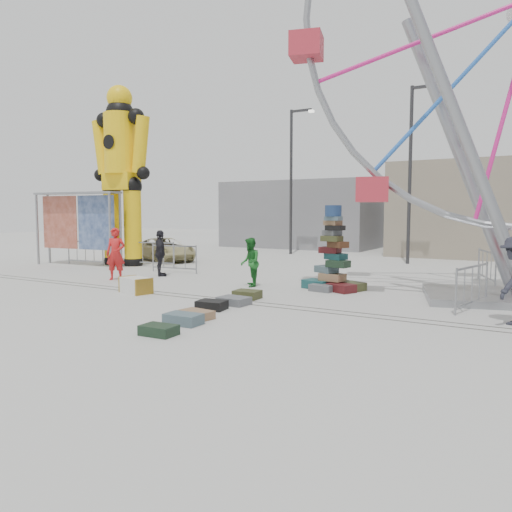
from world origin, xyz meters
The scene contains 25 objects.
ground centered at (0.00, 0.00, 0.00)m, with size 90.00×90.00×0.00m, color #9E9E99.
track_line_near centered at (0.00, 0.60, 0.00)m, with size 40.00×0.04×0.01m, color #47443F.
track_line_far centered at (0.00, 1.00, 0.00)m, with size 40.00×0.04×0.01m, color #47443F.
building_left centered at (-6.00, 22.00, 2.20)m, with size 10.00×8.00×4.40m, color gray.
lamp_post_right centered at (3.09, 13.00, 4.48)m, with size 1.41×0.25×8.00m.
lamp_post_left centered at (-3.91, 15.00, 4.48)m, with size 1.41×0.25×8.00m.
suitcase_tower centered at (2.88, 4.05, 0.72)m, with size 1.98×1.64×2.58m.
crash_test_dummy centered at (-7.89, 5.96, 4.29)m, with size 3.21×1.42×8.14m.
banner_scaffold centered at (-9.35, 4.72, 2.43)m, with size 4.52×1.10×3.24m.
steamer_trunk centered at (-1.87, 0.48, 0.23)m, with size 0.98×0.57×0.46m, color silver.
row_case_0 centered at (1.44, 1.34, 0.11)m, with size 0.70×0.54×0.23m, color #3E4221.
row_case_1 centered at (1.61, 0.39, 0.10)m, with size 0.78×0.58×0.20m, color slate.
row_case_2 centered at (1.50, -0.43, 0.11)m, with size 0.69×0.53×0.23m, color black.
row_case_3 centered at (1.81, -1.43, 0.09)m, with size 0.76×0.44×0.19m, color #98704D.
row_case_4 centered at (1.92, -2.05, 0.12)m, with size 0.78×0.49×0.23m, color #4D656E.
row_case_5 centered at (2.09, -3.02, 0.10)m, with size 0.69×0.47×0.20m, color #1B3120.
barricade_dummy_a centered at (-9.45, 5.18, 0.55)m, with size 2.00×0.10×1.10m, color gray, non-canonical shape.
barricade_dummy_b centered at (-6.26, 6.09, 0.55)m, with size 2.00×0.10×1.10m, color gray, non-canonical shape.
barricade_dummy_c centered at (-4.11, 4.94, 0.55)m, with size 2.00×0.10×1.10m, color gray, non-canonical shape.
barricade_wheel_front centered at (6.98, 2.83, 0.55)m, with size 2.00×0.10×1.10m, color gray, non-canonical shape.
barricade_wheel_back centered at (6.80, 8.04, 0.55)m, with size 2.00×0.10×1.10m, color gray, non-canonical shape.
pedestrian_red centered at (-4.51, 2.26, 0.92)m, with size 0.67×0.44×1.83m, color red.
pedestrian_green centered at (0.36, 3.28, 0.78)m, with size 0.76×0.59×1.56m, color #196420.
pedestrian_black centered at (-3.83, 3.82, 0.86)m, with size 1.00×0.42×1.71m, color black.
parked_suv centered at (-7.61, 8.43, 0.56)m, with size 1.84×4.00×1.11m, color tan.
Camera 1 is at (8.51, -10.26, 2.38)m, focal length 35.00 mm.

